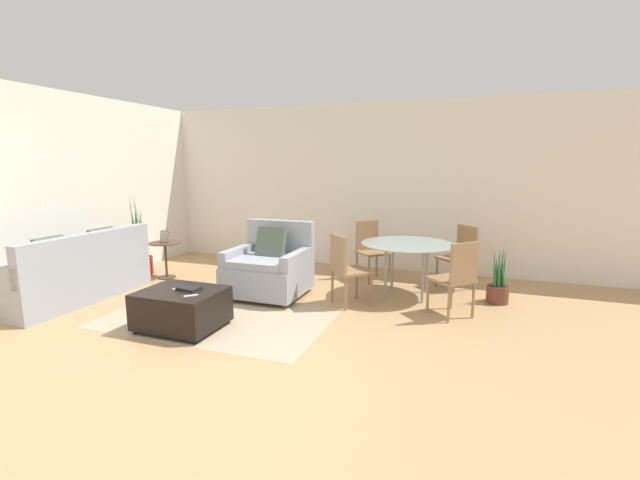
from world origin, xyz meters
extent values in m
plane|color=tan|center=(0.00, 0.00, 0.00)|extent=(20.00, 20.00, 0.00)
cube|color=white|center=(0.00, 3.99, 1.38)|extent=(12.00, 0.06, 2.75)
cube|color=white|center=(-3.18, 1.50, 1.38)|extent=(0.06, 12.00, 2.75)
cube|color=tan|center=(-0.49, 0.91, 0.00)|extent=(2.58, 1.54, 0.00)
cube|color=brown|center=(-0.49, 0.36, 0.00)|extent=(2.53, 0.05, 0.00)
cube|color=brown|center=(-0.49, 0.58, 0.00)|extent=(2.53, 0.05, 0.00)
cube|color=brown|center=(-0.49, 0.80, 0.00)|extent=(2.53, 0.05, 0.00)
cube|color=brown|center=(-0.49, 1.02, 0.00)|extent=(2.53, 0.05, 0.00)
cube|color=brown|center=(-0.49, 1.24, 0.00)|extent=(2.53, 0.05, 0.00)
cube|color=brown|center=(-0.49, 1.46, 0.00)|extent=(2.53, 0.05, 0.00)
cube|color=#999EA8|center=(-2.68, 0.88, 0.20)|extent=(0.87, 1.92, 0.41)
cube|color=#999EA8|center=(-2.31, 0.88, 0.65)|extent=(0.14, 1.92, 0.49)
cube|color=#999EA8|center=(-2.68, 1.79, 0.54)|extent=(0.80, 0.12, 0.26)
cube|color=#4C5B4C|center=(-2.59, 1.32, 0.69)|extent=(0.19, 0.40, 0.41)
cube|color=#4C5B4C|center=(-2.59, 0.55, 0.69)|extent=(0.19, 0.40, 0.41)
cube|color=#999EA8|center=(-0.32, 1.89, 0.25)|extent=(0.99, 0.94, 0.38)
cube|color=#999EA8|center=(-0.32, 1.86, 0.49)|extent=(0.75, 0.82, 0.10)
cube|color=#999EA8|center=(-0.32, 2.30, 0.71)|extent=(0.99, 0.12, 0.54)
cube|color=#999EA8|center=(-0.76, 1.90, 0.54)|extent=(0.12, 0.86, 0.20)
cube|color=#999EA8|center=(0.11, 1.89, 0.54)|extent=(0.12, 0.86, 0.20)
cylinder|color=brown|center=(-0.74, 1.51, 0.03)|extent=(0.05, 0.05, 0.06)
cylinder|color=brown|center=(0.09, 1.50, 0.03)|extent=(0.05, 0.05, 0.06)
cylinder|color=brown|center=(-0.74, 2.28, 0.03)|extent=(0.05, 0.05, 0.06)
cylinder|color=brown|center=(0.09, 2.28, 0.03)|extent=(0.05, 0.05, 0.06)
cube|color=#4C5B4C|center=(-0.32, 2.01, 0.72)|extent=(0.40, 0.22, 0.41)
cube|color=black|center=(-0.66, 0.53, 0.23)|extent=(0.85, 0.69, 0.39)
cylinder|color=black|center=(-1.04, 0.23, 0.02)|extent=(0.04, 0.04, 0.04)
cylinder|color=black|center=(-0.29, 0.23, 0.02)|extent=(0.04, 0.04, 0.04)
cylinder|color=black|center=(-1.04, 0.83, 0.02)|extent=(0.04, 0.04, 0.04)
cylinder|color=black|center=(-0.29, 0.83, 0.02)|extent=(0.04, 0.04, 0.04)
cube|color=black|center=(-0.60, 0.58, 0.44)|extent=(0.25, 0.19, 0.03)
cube|color=#B7B7BC|center=(-0.43, 0.39, 0.43)|extent=(0.13, 0.13, 0.01)
cube|color=#B7B7BC|center=(-0.73, 0.59, 0.43)|extent=(0.08, 0.17, 0.01)
cylinder|color=maroon|center=(-2.78, 2.22, 0.14)|extent=(0.39, 0.39, 0.28)
cylinder|color=black|center=(-2.78, 2.22, 0.27)|extent=(0.36, 0.36, 0.02)
cone|color=#2D6B38|center=(-2.72, 2.24, 0.68)|extent=(0.06, 0.17, 0.79)
cone|color=#2D6B38|center=(-2.73, 2.26, 0.65)|extent=(0.09, 0.11, 0.74)
cone|color=#2D6B38|center=(-2.77, 2.28, 0.68)|extent=(0.13, 0.07, 0.79)
cone|color=#2D6B38|center=(-2.80, 2.27, 0.63)|extent=(0.12, 0.07, 0.69)
cone|color=#2D6B38|center=(-2.82, 2.24, 0.70)|extent=(0.06, 0.11, 0.83)
cone|color=#2D6B38|center=(-2.81, 2.21, 0.74)|extent=(0.09, 0.18, 0.90)
cone|color=#2D6B38|center=(-2.81, 2.16, 0.79)|extent=(0.15, 0.08, 1.01)
cone|color=#2D6B38|center=(-2.77, 2.15, 0.74)|extent=(0.15, 0.06, 0.91)
cone|color=#2D6B38|center=(-2.71, 2.17, 0.80)|extent=(0.10, 0.11, 1.03)
cylinder|color=#4C3828|center=(-2.23, 2.19, 0.55)|extent=(0.48, 0.48, 0.02)
cylinder|color=#4C3828|center=(-2.23, 2.19, 0.28)|extent=(0.04, 0.04, 0.53)
cylinder|color=#4C3828|center=(-2.23, 2.19, 0.01)|extent=(0.27, 0.27, 0.02)
cube|color=#8C6647|center=(-2.23, 2.19, 0.65)|extent=(0.15, 0.05, 0.18)
cube|color=#B2A893|center=(-2.23, 2.18, 0.65)|extent=(0.13, 0.04, 0.16)
cube|color=#8C6647|center=(-2.23, 2.21, 0.61)|extent=(0.02, 0.04, 0.09)
cylinder|color=#8C9E99|center=(1.43, 2.54, 0.71)|extent=(1.23, 1.23, 0.01)
cylinder|color=#99999E|center=(1.19, 2.30, 0.35)|extent=(0.04, 0.04, 0.71)
cylinder|color=#99999E|center=(1.67, 2.30, 0.35)|extent=(0.04, 0.04, 0.71)
cylinder|color=#99999E|center=(1.19, 2.77, 0.35)|extent=(0.04, 0.04, 0.71)
cylinder|color=#99999E|center=(1.67, 2.77, 0.35)|extent=(0.04, 0.04, 0.71)
cube|color=#93704C|center=(0.83, 1.94, 0.43)|extent=(0.59, 0.59, 0.03)
cube|color=#93704C|center=(0.70, 1.80, 0.68)|extent=(0.29, 0.29, 0.45)
cylinder|color=#93704C|center=(1.08, 1.94, 0.21)|extent=(0.03, 0.03, 0.42)
cylinder|color=#93704C|center=(0.83, 2.19, 0.21)|extent=(0.03, 0.03, 0.42)
cylinder|color=#93704C|center=(0.83, 1.68, 0.21)|extent=(0.03, 0.03, 0.42)
cylinder|color=#93704C|center=(0.58, 1.94, 0.21)|extent=(0.03, 0.03, 0.42)
cube|color=#93704C|center=(2.03, 1.94, 0.43)|extent=(0.59, 0.59, 0.03)
cube|color=#93704C|center=(2.16, 1.80, 0.68)|extent=(0.29, 0.29, 0.45)
cylinder|color=#93704C|center=(2.03, 2.19, 0.21)|extent=(0.03, 0.03, 0.42)
cylinder|color=#93704C|center=(1.77, 1.94, 0.21)|extent=(0.03, 0.03, 0.42)
cylinder|color=#93704C|center=(2.28, 1.94, 0.21)|extent=(0.03, 0.03, 0.42)
cylinder|color=#93704C|center=(2.03, 1.68, 0.21)|extent=(0.03, 0.03, 0.42)
cube|color=#93704C|center=(0.83, 3.13, 0.43)|extent=(0.59, 0.59, 0.03)
cube|color=#93704C|center=(0.70, 3.27, 0.68)|extent=(0.29, 0.29, 0.45)
cylinder|color=#93704C|center=(0.83, 2.88, 0.21)|extent=(0.03, 0.03, 0.42)
cylinder|color=#93704C|center=(1.08, 3.13, 0.21)|extent=(0.03, 0.03, 0.42)
cylinder|color=#93704C|center=(0.58, 3.13, 0.21)|extent=(0.03, 0.03, 0.42)
cylinder|color=#93704C|center=(0.83, 3.39, 0.21)|extent=(0.03, 0.03, 0.42)
cube|color=#93704C|center=(2.03, 3.13, 0.43)|extent=(0.59, 0.59, 0.03)
cube|color=#93704C|center=(2.16, 3.27, 0.68)|extent=(0.29, 0.29, 0.45)
cylinder|color=#93704C|center=(1.77, 3.13, 0.21)|extent=(0.03, 0.03, 0.42)
cylinder|color=#93704C|center=(2.03, 2.88, 0.21)|extent=(0.03, 0.03, 0.42)
cylinder|color=#93704C|center=(2.03, 3.39, 0.21)|extent=(0.03, 0.03, 0.42)
cylinder|color=#93704C|center=(2.28, 3.13, 0.21)|extent=(0.03, 0.03, 0.42)
cylinder|color=brown|center=(2.57, 2.64, 0.11)|extent=(0.27, 0.27, 0.23)
cylinder|color=black|center=(2.57, 2.64, 0.22)|extent=(0.25, 0.25, 0.02)
cone|color=#2D6B38|center=(2.63, 2.64, 0.47)|extent=(0.04, 0.12, 0.50)
cone|color=#2D6B38|center=(2.60, 2.68, 0.48)|extent=(0.06, 0.06, 0.51)
cone|color=#2D6B38|center=(2.56, 2.67, 0.43)|extent=(0.08, 0.06, 0.41)
cone|color=#2D6B38|center=(2.54, 2.65, 0.42)|extent=(0.06, 0.09, 0.40)
cone|color=#2D6B38|center=(2.52, 2.60, 0.46)|extent=(0.07, 0.09, 0.46)
cone|color=#2D6B38|center=(2.57, 2.60, 0.48)|extent=(0.07, 0.05, 0.50)
cone|color=#2D6B38|center=(2.61, 2.59, 0.47)|extent=(0.11, 0.09, 0.49)
camera|label=1|loc=(2.23, -3.09, 1.75)|focal=24.00mm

